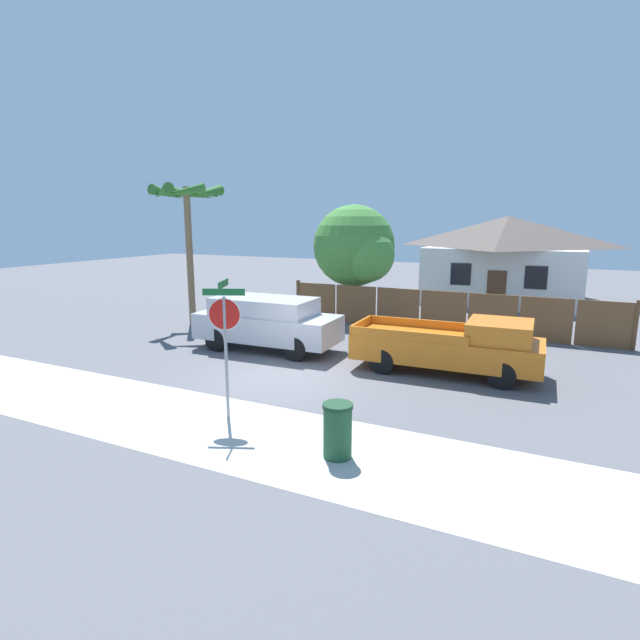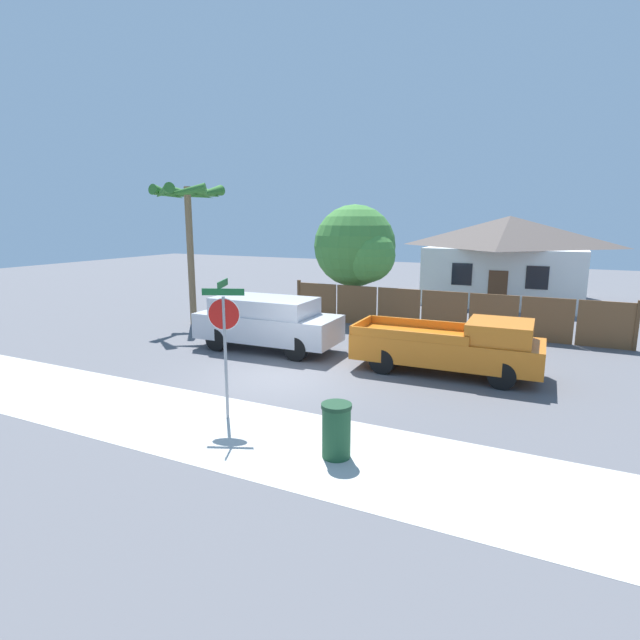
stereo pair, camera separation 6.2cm
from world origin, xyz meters
The scene contains 10 objects.
ground_plane centered at (0.00, 0.00, 0.00)m, with size 80.00×80.00×0.00m, color #56565B.
sidewalk_strip centered at (0.00, -3.60, 0.00)m, with size 36.00×3.20×0.01m.
wooden_fence centered at (2.89, 7.94, 0.83)m, with size 13.23×0.12×1.76m.
house centered at (4.19, 17.56, 2.40)m, with size 8.39×7.90×4.64m.
oak_tree centered at (-1.34, 9.15, 3.19)m, with size 3.84×3.65×5.11m.
palm_tree centered at (-7.20, 4.87, 5.04)m, with size 2.88×3.09×5.86m.
red_suv centered at (-2.00, 2.55, 1.00)m, with size 5.00×2.13×1.82m.
orange_pickup centered at (4.35, 2.56, 0.83)m, with size 5.39×2.10×1.66m.
stop_sign centered at (0.44, -3.07, 2.14)m, with size 0.87×0.78×3.15m.
trash_bin centered at (3.44, -3.72, 0.54)m, with size 0.58×0.58×1.07m.
Camera 1 is at (6.97, -11.78, 4.43)m, focal length 28.00 mm.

